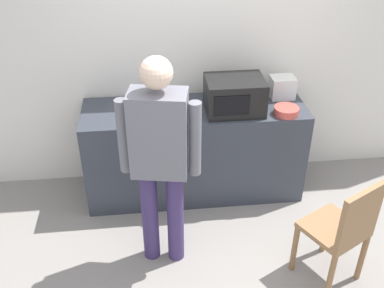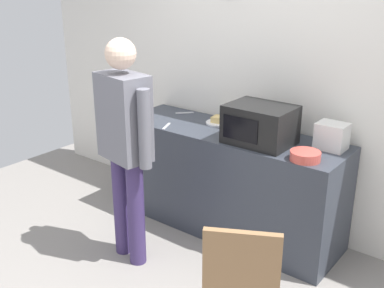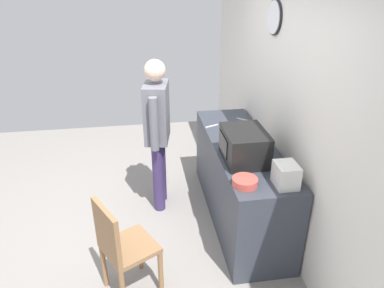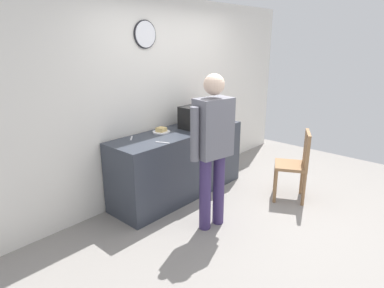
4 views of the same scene
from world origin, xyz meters
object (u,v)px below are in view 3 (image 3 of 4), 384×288
object	(u,v)px
microwave	(244,146)
person_standing	(157,126)
sandwich_plate	(249,133)
toaster	(286,175)
salad_bowl	(245,182)
fork_utensil	(212,126)
wooden_chair	(121,246)
spoon_utensil	(243,120)

from	to	relation	value
microwave	person_standing	size ratio (longest dim) A/B	0.29
sandwich_plate	toaster	size ratio (longest dim) A/B	1.04
salad_bowl	fork_utensil	size ratio (longest dim) A/B	1.27
microwave	fork_utensil	size ratio (longest dim) A/B	2.94
wooden_chair	salad_bowl	bearing A→B (deg)	98.31
toaster	fork_utensil	xyz separation A→B (m)	(-1.32, -0.36, -0.10)
toaster	sandwich_plate	bearing A→B (deg)	-179.66
fork_utensil	toaster	bearing A→B (deg)	15.04
wooden_chair	microwave	bearing A→B (deg)	116.82
wooden_chair	fork_utensil	bearing A→B (deg)	144.07
sandwich_plate	toaster	world-z (taller)	toaster
spoon_utensil	wooden_chair	world-z (taller)	wooden_chair
spoon_utensil	person_standing	bearing A→B (deg)	-74.92
spoon_utensil	microwave	bearing A→B (deg)	-15.93
sandwich_plate	spoon_utensil	bearing A→B (deg)	171.63
salad_bowl	wooden_chair	xyz separation A→B (m)	(0.15, -1.06, -0.41)
salad_bowl	toaster	size ratio (longest dim) A/B	0.98
spoon_utensil	person_standing	distance (m)	1.09
person_standing	toaster	bearing A→B (deg)	40.09
person_standing	sandwich_plate	bearing A→B (deg)	80.94
sandwich_plate	person_standing	size ratio (longest dim) A/B	0.13
sandwich_plate	microwave	bearing A→B (deg)	-21.81
fork_utensil	wooden_chair	world-z (taller)	wooden_chair
microwave	person_standing	bearing A→B (deg)	-131.63
sandwich_plate	salad_bowl	size ratio (longest dim) A/B	1.06
spoon_utensil	fork_utensil	bearing A→B (deg)	-72.13
salad_bowl	toaster	xyz separation A→B (m)	(0.05, 0.33, 0.07)
microwave	wooden_chair	xyz separation A→B (m)	(0.59, -1.17, -0.53)
sandwich_plate	wooden_chair	xyz separation A→B (m)	(1.12, -1.38, -0.40)
fork_utensil	spoon_utensil	size ratio (longest dim) A/B	1.00
spoon_utensil	toaster	bearing A→B (deg)	-2.30
fork_utensil	spoon_utensil	world-z (taller)	same
microwave	salad_bowl	bearing A→B (deg)	-14.85
salad_bowl	person_standing	world-z (taller)	person_standing
sandwich_plate	spoon_utensil	xyz separation A→B (m)	(-0.44, 0.06, -0.02)
microwave	person_standing	distance (m)	1.03
salad_bowl	person_standing	size ratio (longest dim) A/B	0.12
toaster	wooden_chair	bearing A→B (deg)	-85.76
toaster	fork_utensil	size ratio (longest dim) A/B	1.29
microwave	person_standing	world-z (taller)	person_standing
fork_utensil	person_standing	distance (m)	0.66
microwave	toaster	distance (m)	0.54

